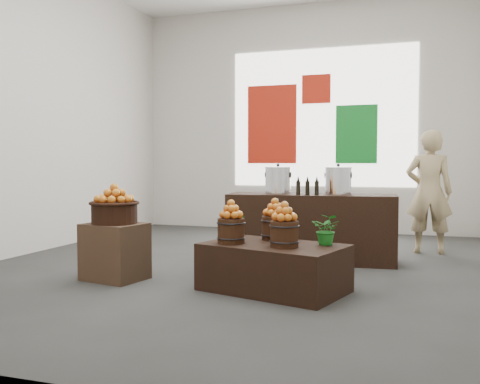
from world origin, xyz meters
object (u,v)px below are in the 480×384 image
(stock_pot_left, at_px, (278,181))
(stock_pot_center, at_px, (338,182))
(counter, at_px, (311,228))
(crate, at_px, (115,252))
(shopper, at_px, (429,192))
(wicker_basket, at_px, (114,213))
(display_table, at_px, (274,268))

(stock_pot_left, xyz_separation_m, stock_pot_center, (0.73, 0.07, 0.00))
(stock_pot_center, bearing_deg, stock_pot_left, -174.66)
(counter, bearing_deg, stock_pot_left, 180.00)
(stock_pot_center, bearing_deg, crate, -140.34)
(crate, height_order, stock_pot_center, stock_pot_center)
(stock_pot_center, bearing_deg, shopper, 43.98)
(crate, height_order, wicker_basket, wicker_basket)
(crate, distance_m, stock_pot_left, 2.21)
(display_table, xyz_separation_m, stock_pot_center, (0.36, 1.67, 0.76))
(stock_pot_left, bearing_deg, display_table, -77.05)
(wicker_basket, relative_size, shopper, 0.28)
(wicker_basket, distance_m, shopper, 4.14)
(wicker_basket, height_order, stock_pot_left, stock_pot_left)
(wicker_basket, height_order, stock_pot_center, stock_pot_center)
(shopper, bearing_deg, crate, 39.19)
(wicker_basket, distance_m, counter, 2.42)
(counter, xyz_separation_m, stock_pot_left, (-0.41, -0.04, 0.57))
(crate, bearing_deg, display_table, 1.18)
(wicker_basket, distance_m, stock_pot_center, 2.68)
(stock_pot_center, bearing_deg, counter, -174.66)
(display_table, bearing_deg, counter, 104.13)
(shopper, bearing_deg, wicker_basket, 39.19)
(counter, bearing_deg, display_table, -96.88)
(display_table, relative_size, counter, 0.64)
(counter, height_order, stock_pot_left, stock_pot_left)
(stock_pot_left, bearing_deg, crate, -128.96)
(crate, relative_size, wicker_basket, 1.25)
(stock_pot_center, bearing_deg, wicker_basket, -140.34)
(display_table, relative_size, stock_pot_center, 4.12)
(stock_pot_left, distance_m, stock_pot_center, 0.74)
(stock_pot_left, bearing_deg, counter, 5.34)
(display_table, height_order, counter, counter)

